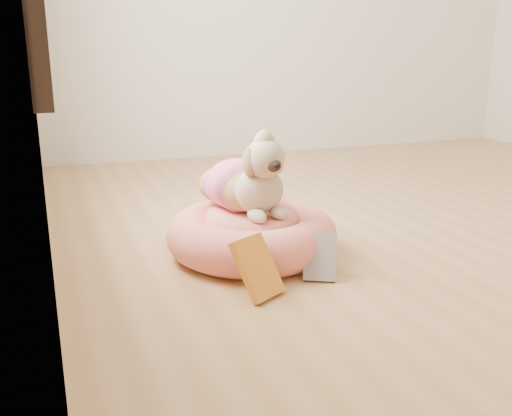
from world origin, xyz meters
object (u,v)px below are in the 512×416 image
object	(u,v)px
book_yellow	(257,268)
book_white	(320,257)
pet_bed	(252,234)
dog	(247,169)

from	to	relation	value
book_yellow	book_white	bearing A→B (deg)	-15.81
pet_bed	dog	size ratio (longest dim) A/B	1.45
pet_bed	book_yellow	size ratio (longest dim) A/B	3.18
dog	book_white	size ratio (longest dim) A/B	2.65
pet_bed	book_white	world-z (taller)	pet_bed
dog	book_yellow	size ratio (longest dim) A/B	2.19
dog	book_yellow	bearing A→B (deg)	-114.88
pet_bed	book_yellow	distance (m)	0.41
pet_bed	dog	distance (m)	0.27
dog	book_yellow	xyz separation A→B (m)	(-0.12, -0.42, -0.26)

